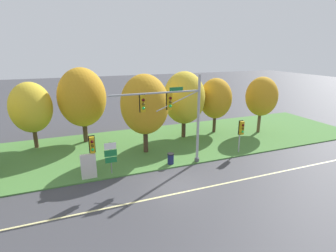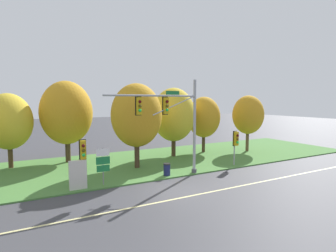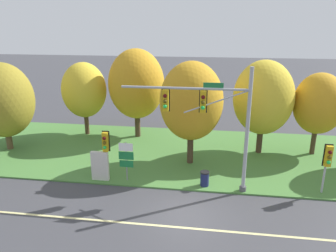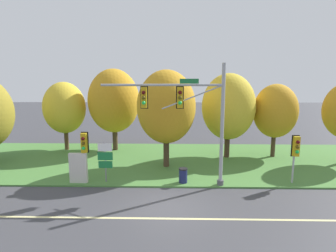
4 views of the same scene
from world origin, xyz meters
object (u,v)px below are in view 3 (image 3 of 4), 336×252
at_px(tree_mid_verge, 191,101).
at_px(trash_bin, 205,179).
at_px(pedestrian_signal_further_along, 106,145).
at_px(tree_tall_centre, 263,98).
at_px(traffic_signal_mast, 213,116).
at_px(pedestrian_signal_near_kerb, 328,159).
at_px(tree_behind_signpost, 136,84).
at_px(route_sign_post, 126,157).
at_px(tree_left_of_mast, 84,90).
at_px(tree_nearest_road, 3,100).
at_px(tree_right_far, 319,104).
at_px(info_kiosk, 100,166).

bearing_deg(tree_mid_verge, trash_bin, -70.88).
xyz_separation_m(pedestrian_signal_further_along, tree_mid_verge, (5.02, 3.31, 2.15)).
bearing_deg(trash_bin, tree_mid_verge, 109.12).
bearing_deg(tree_tall_centre, traffic_signal_mast, -119.48).
distance_m(pedestrian_signal_near_kerb, tree_tall_centre, 7.04).
height_order(tree_behind_signpost, tree_mid_verge, tree_behind_signpost).
relative_size(route_sign_post, tree_left_of_mast, 0.40).
distance_m(pedestrian_signal_further_along, tree_nearest_road, 10.23).
xyz_separation_m(traffic_signal_mast, tree_nearest_road, (-15.81, 4.29, -0.65)).
relative_size(tree_tall_centre, tree_right_far, 1.14).
relative_size(traffic_signal_mast, tree_left_of_mast, 1.16).
bearing_deg(tree_left_of_mast, traffic_signal_mast, -37.77).
distance_m(tree_right_far, trash_bin, 10.68).
relative_size(tree_mid_verge, info_kiosk, 3.78).
xyz_separation_m(pedestrian_signal_further_along, tree_right_far, (14.09, 6.27, 1.58)).
relative_size(traffic_signal_mast, pedestrian_signal_near_kerb, 2.41).
bearing_deg(pedestrian_signal_further_along, pedestrian_signal_near_kerb, -0.23).
relative_size(pedestrian_signal_further_along, info_kiosk, 1.68).
height_order(traffic_signal_mast, route_sign_post, traffic_signal_mast).
relative_size(pedestrian_signal_further_along, tree_tall_centre, 0.45).
xyz_separation_m(tree_nearest_road, tree_behind_signpost, (9.34, 4.33, 0.70)).
bearing_deg(tree_nearest_road, route_sign_post, -20.46).
distance_m(tree_left_of_mast, trash_bin, 14.02).
distance_m(traffic_signal_mast, tree_behind_signpost, 10.78).
xyz_separation_m(tree_nearest_road, tree_right_far, (23.40, 2.34, -0.01)).
relative_size(pedestrian_signal_near_kerb, trash_bin, 3.29).
bearing_deg(info_kiosk, tree_right_far, 24.01).
relative_size(route_sign_post, tree_tall_centre, 0.36).
bearing_deg(pedestrian_signal_further_along, tree_right_far, 23.99).
distance_m(pedestrian_signal_further_along, tree_behind_signpost, 8.57).
height_order(tree_left_of_mast, tree_right_far, tree_left_of_mast).
bearing_deg(trash_bin, tree_right_far, 38.52).
height_order(traffic_signal_mast, tree_tall_centre, traffic_signal_mast).
height_order(pedestrian_signal_near_kerb, tree_right_far, tree_right_far).
xyz_separation_m(traffic_signal_mast, tree_tall_centre, (3.60, 6.36, -0.28)).
height_order(tree_left_of_mast, tree_tall_centre, tree_tall_centre).
relative_size(pedestrian_signal_near_kerb, tree_behind_signpost, 0.41).
xyz_separation_m(tree_behind_signpost, trash_bin, (6.14, -8.29, -4.14)).
distance_m(tree_left_of_mast, tree_tall_centre, 14.87).
height_order(pedestrian_signal_near_kerb, tree_behind_signpost, tree_behind_signpost).
bearing_deg(tree_right_far, traffic_signal_mast, -138.83).
xyz_separation_m(tree_left_of_mast, tree_behind_signpost, (4.63, 0.03, 0.64)).
height_order(pedestrian_signal_further_along, trash_bin, pedestrian_signal_further_along).
bearing_deg(tree_left_of_mast, tree_mid_verge, -27.14).
height_order(tree_left_of_mast, tree_mid_verge, tree_mid_verge).
height_order(tree_nearest_road, tree_right_far, tree_nearest_road).
bearing_deg(trash_bin, traffic_signal_mast, -45.49).
xyz_separation_m(traffic_signal_mast, route_sign_post, (-5.22, 0.34, -2.98)).
relative_size(tree_nearest_road, tree_right_far, 1.10).
relative_size(pedestrian_signal_further_along, route_sign_post, 1.25).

